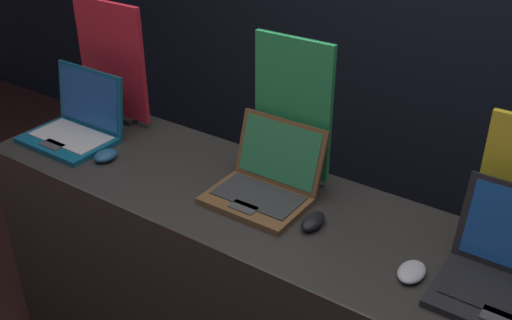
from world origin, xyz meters
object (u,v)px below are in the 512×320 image
object	(u,v)px
laptop_front	(77,124)
laptop_middle	(264,181)
mouse_front	(106,156)
promo_stand_middle	(292,113)
promo_stand_front	(112,65)
mouse_back	(412,272)
mouse_middle	(313,222)

from	to	relation	value
laptop_front	laptop_middle	world-z (taller)	laptop_front
mouse_front	promo_stand_middle	bearing A→B (deg)	25.34
mouse_front	laptop_middle	size ratio (longest dim) A/B	0.30
promo_stand_middle	promo_stand_front	bearing A→B (deg)	-179.44
mouse_front	mouse_back	bearing A→B (deg)	0.96
promo_stand_middle	mouse_back	xyz separation A→B (m)	(0.56, -0.27, -0.23)
promo_stand_front	laptop_middle	xyz separation A→B (m)	(0.84, -0.15, -0.18)
laptop_middle	promo_stand_middle	world-z (taller)	promo_stand_middle
laptop_front	mouse_middle	bearing A→B (deg)	0.11
laptop_front	promo_stand_middle	world-z (taller)	promo_stand_middle
laptop_front	mouse_front	xyz separation A→B (m)	(0.23, -0.07, -0.04)
mouse_front	mouse_back	distance (m)	1.17
mouse_middle	mouse_back	size ratio (longest dim) A/B	1.00
promo_stand_front	mouse_back	distance (m)	1.44
promo_stand_front	mouse_middle	size ratio (longest dim) A/B	4.59
laptop_front	laptop_middle	size ratio (longest dim) A/B	1.08
promo_stand_middle	mouse_middle	bearing A→B (deg)	-45.24
laptop_front	mouse_front	bearing A→B (deg)	-16.23
promo_stand_front	mouse_middle	world-z (taller)	promo_stand_front
mouse_back	mouse_middle	bearing A→B (deg)	171.88
promo_stand_front	mouse_middle	distance (m)	1.11
promo_stand_front	laptop_middle	bearing A→B (deg)	-10.28
mouse_back	mouse_front	bearing A→B (deg)	-179.04
mouse_front	promo_stand_front	size ratio (longest dim) A/B	0.19
promo_stand_middle	mouse_front	bearing A→B (deg)	-154.66
promo_stand_front	laptop_front	bearing A→B (deg)	-90.00
mouse_front	laptop_middle	bearing A→B (deg)	11.98
mouse_front	mouse_middle	xyz separation A→B (m)	(0.84, 0.07, 0.00)
mouse_front	mouse_back	xyz separation A→B (m)	(1.17, 0.02, -0.00)
promo_stand_middle	mouse_back	bearing A→B (deg)	-25.91
laptop_front	promo_stand_middle	bearing A→B (deg)	15.01
mouse_front	promo_stand_front	distance (m)	0.42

